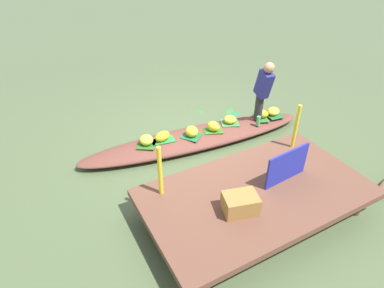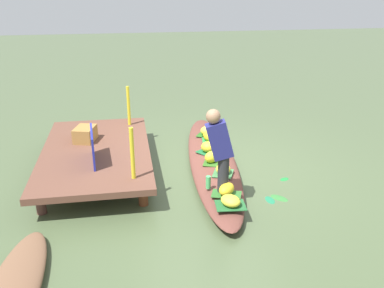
# 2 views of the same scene
# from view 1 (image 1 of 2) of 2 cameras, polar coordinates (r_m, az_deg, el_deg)

# --- Properties ---
(canal_water) EXTENTS (40.00, 40.00, 0.00)m
(canal_water) POSITION_cam_1_polar(r_m,az_deg,el_deg) (6.38, 0.83, 0.20)
(canal_water) COLOR #495939
(canal_water) RESTS_ON ground
(dock_platform) EXTENTS (3.20, 1.80, 0.41)m
(dock_platform) POSITION_cam_1_polar(r_m,az_deg,el_deg) (4.81, 11.08, -8.44)
(dock_platform) COLOR brown
(dock_platform) RESTS_ON ground
(vendor_boat) EXTENTS (4.55, 1.24, 0.23)m
(vendor_boat) POSITION_cam_1_polar(r_m,az_deg,el_deg) (6.32, 0.83, 1.05)
(vendor_boat) COLOR brown
(vendor_boat) RESTS_ON ground
(leaf_mat_0) EXTENTS (0.46, 0.46, 0.01)m
(leaf_mat_0) POSITION_cam_1_polar(r_m,az_deg,el_deg) (6.17, -0.04, 1.44)
(leaf_mat_0) COLOR #1D6534
(leaf_mat_0) RESTS_ON vendor_boat
(banana_bunch_0) EXTENTS (0.29, 0.30, 0.19)m
(banana_bunch_0) POSITION_cam_1_polar(r_m,az_deg,el_deg) (6.12, -0.04, 2.20)
(banana_bunch_0) COLOR yellow
(banana_bunch_0) RESTS_ON vendor_boat
(leaf_mat_1) EXTENTS (0.38, 0.48, 0.01)m
(leaf_mat_1) POSITION_cam_1_polar(r_m,az_deg,el_deg) (6.91, 11.74, 4.54)
(leaf_mat_1) COLOR #2E6729
(leaf_mat_1) RESTS_ON vendor_boat
(banana_bunch_1) EXTENTS (0.35, 0.34, 0.17)m
(banana_bunch_1) POSITION_cam_1_polar(r_m,az_deg,el_deg) (6.87, 11.82, 5.15)
(banana_bunch_1) COLOR gold
(banana_bunch_1) RESTS_ON vendor_boat
(leaf_mat_2) EXTENTS (0.45, 0.29, 0.01)m
(leaf_mat_2) POSITION_cam_1_polar(r_m,az_deg,el_deg) (6.06, -5.07, 0.63)
(leaf_mat_2) COLOR #27843B
(leaf_mat_2) RESTS_ON vendor_boat
(banana_bunch_2) EXTENTS (0.34, 0.25, 0.18)m
(banana_bunch_2) POSITION_cam_1_polar(r_m,az_deg,el_deg) (6.01, -5.12, 1.34)
(banana_bunch_2) COLOR yellow
(banana_bunch_2) RESTS_ON vendor_boat
(leaf_mat_3) EXTENTS (0.45, 0.46, 0.01)m
(leaf_mat_3) POSITION_cam_1_polar(r_m,az_deg,el_deg) (5.99, -7.82, -0.01)
(leaf_mat_3) COLOR #275F1E
(leaf_mat_3) RESTS_ON vendor_boat
(banana_bunch_3) EXTENTS (0.31, 0.31, 0.18)m
(banana_bunch_3) POSITION_cam_1_polar(r_m,az_deg,el_deg) (5.94, -7.88, 0.70)
(banana_bunch_3) COLOR yellow
(banana_bunch_3) RESTS_ON vendor_boat
(leaf_mat_4) EXTENTS (0.44, 0.41, 0.01)m
(leaf_mat_4) POSITION_cam_1_polar(r_m,az_deg,el_deg) (6.62, 6.55, 3.65)
(leaf_mat_4) COLOR #3B7341
(leaf_mat_4) RESTS_ON vendor_boat
(banana_bunch_4) EXTENTS (0.31, 0.30, 0.15)m
(banana_bunch_4) POSITION_cam_1_polar(r_m,az_deg,el_deg) (6.58, 6.59, 4.22)
(banana_bunch_4) COLOR yellow
(banana_bunch_4) RESTS_ON vendor_boat
(leaf_mat_5) EXTENTS (0.41, 0.35, 0.01)m
(leaf_mat_5) POSITION_cam_1_polar(r_m,az_deg,el_deg) (6.33, 3.68, 2.31)
(leaf_mat_5) COLOR #326921
(leaf_mat_5) RESTS_ON vendor_boat
(banana_bunch_5) EXTENTS (0.29, 0.31, 0.19)m
(banana_bunch_5) POSITION_cam_1_polar(r_m,az_deg,el_deg) (6.28, 3.71, 3.05)
(banana_bunch_5) COLOR yellow
(banana_bunch_5) RESTS_ON vendor_boat
(leaf_mat_6) EXTENTS (0.34, 0.43, 0.01)m
(leaf_mat_6) POSITION_cam_1_polar(r_m,az_deg,el_deg) (7.09, 13.80, 5.01)
(leaf_mat_6) COLOR #235E2E
(leaf_mat_6) RESTS_ON vendor_boat
(banana_bunch_6) EXTENTS (0.37, 0.36, 0.15)m
(banana_bunch_6) POSITION_cam_1_polar(r_m,az_deg,el_deg) (7.05, 13.88, 5.52)
(banana_bunch_6) COLOR yellow
(banana_bunch_6) RESTS_ON vendor_boat
(vendor_person) EXTENTS (0.22, 0.42, 1.25)m
(vendor_person) POSITION_cam_1_polar(r_m,az_deg,el_deg) (6.48, 12.20, 9.36)
(vendor_person) COLOR #28282D
(vendor_person) RESTS_ON vendor_boat
(water_bottle) EXTENTS (0.07, 0.07, 0.19)m
(water_bottle) POSITION_cam_1_polar(r_m,az_deg,el_deg) (6.59, 11.39, 3.94)
(water_bottle) COLOR #4DB264
(water_bottle) RESTS_ON vendor_boat
(market_banner) EXTENTS (0.77, 0.09, 0.52)m
(market_banner) POSITION_cam_1_polar(r_m,az_deg,el_deg) (4.90, 16.10, -3.65)
(market_banner) COLOR #21299B
(market_banner) RESTS_ON dock_platform
(railing_post_west) EXTENTS (0.06, 0.06, 0.78)m
(railing_post_west) POSITION_cam_1_polar(r_m,az_deg,el_deg) (5.60, 17.51, 2.85)
(railing_post_west) COLOR yellow
(railing_post_west) RESTS_ON dock_platform
(railing_post_east) EXTENTS (0.06, 0.06, 0.78)m
(railing_post_east) POSITION_cam_1_polar(r_m,az_deg,el_deg) (4.42, -5.54, -4.68)
(railing_post_east) COLOR yellow
(railing_post_east) RESTS_ON dock_platform
(produce_crate) EXTENTS (0.51, 0.43, 0.25)m
(produce_crate) POSITION_cam_1_polar(r_m,az_deg,el_deg) (4.36, 8.34, -10.13)
(produce_crate) COLOR olive
(produce_crate) RESTS_ON dock_platform
(drifting_plant_0) EXTENTS (0.24, 0.13, 0.01)m
(drifting_plant_0) POSITION_cam_1_polar(r_m,az_deg,el_deg) (7.44, 7.39, 5.21)
(drifting_plant_0) COLOR #1F734A
(drifting_plant_0) RESTS_ON ground
(drifting_plant_1) EXTENTS (0.18, 0.21, 0.01)m
(drifting_plant_1) POSITION_cam_1_polar(r_m,az_deg,el_deg) (7.48, 1.37, 5.67)
(drifting_plant_1) COLOR #1E7D34
(drifting_plant_1) RESTS_ON ground
(drifting_plant_2) EXTENTS (0.32, 0.30, 0.01)m
(drifting_plant_2) POSITION_cam_1_polar(r_m,az_deg,el_deg) (7.53, 6.46, 5.67)
(drifting_plant_2) COLOR #327333
(drifting_plant_2) RESTS_ON ground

